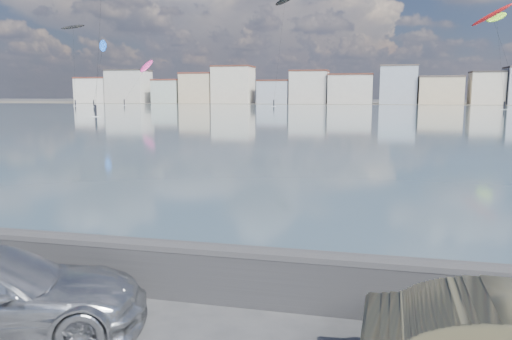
% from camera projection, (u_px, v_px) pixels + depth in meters
% --- Properties ---
extents(bay_water, '(500.00, 177.00, 0.00)m').
position_uv_depth(bay_water, '(358.00, 114.00, 94.44)').
color(bay_water, '#415D65').
rests_on(bay_water, ground).
extents(far_shore_strip, '(500.00, 60.00, 0.00)m').
position_uv_depth(far_shore_strip, '(367.00, 103.00, 198.79)').
color(far_shore_strip, '#4C473D').
rests_on(far_shore_strip, ground).
extents(seawall, '(400.00, 0.36, 1.08)m').
position_uv_depth(seawall, '(185.00, 268.00, 8.95)').
color(seawall, '#28282B').
rests_on(seawall, ground).
extents(far_buildings, '(240.79, 13.26, 14.60)m').
position_uv_depth(far_buildings, '(371.00, 88.00, 184.12)').
color(far_buildings, white).
rests_on(far_buildings, ground).
extents(kitesurfer_1, '(5.22, 16.44, 16.11)m').
position_uv_depth(kitesurfer_1, '(146.00, 66.00, 171.49)').
color(kitesurfer_1, '#E5338C').
rests_on(kitesurfer_1, ground).
extents(kitesurfer_2, '(6.77, 11.81, 25.93)m').
position_uv_depth(kitesurfer_2, '(73.00, 28.00, 155.55)').
color(kitesurfer_2, black).
rests_on(kitesurfer_2, ground).
extents(kitesurfer_6, '(7.10, 16.59, 19.79)m').
position_uv_depth(kitesurfer_6, '(492.00, 17.00, 88.22)').
color(kitesurfer_6, red).
rests_on(kitesurfer_6, ground).
extents(kitesurfer_8, '(8.35, 20.19, 25.98)m').
position_uv_depth(kitesurfer_8, '(497.00, 18.00, 129.23)').
color(kitesurfer_8, '#8CD826').
rests_on(kitesurfer_8, ground).
extents(kitesurfer_10, '(5.02, 11.02, 20.65)m').
position_uv_depth(kitesurfer_10, '(103.00, 47.00, 148.49)').
color(kitesurfer_10, blue).
rests_on(kitesurfer_10, ground).
extents(kitesurfer_13, '(8.79, 10.86, 33.34)m').
position_uv_depth(kitesurfer_13, '(285.00, 1.00, 151.27)').
color(kitesurfer_13, black).
rests_on(kitesurfer_13, ground).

